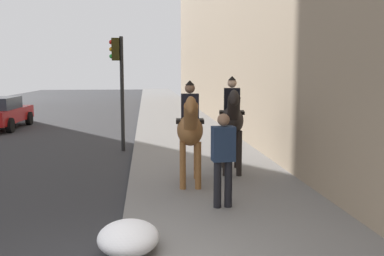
{
  "coord_description": "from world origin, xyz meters",
  "views": [
    {
      "loc": [
        -4.9,
        -0.41,
        2.54
      ],
      "look_at": [
        4.0,
        -1.35,
        1.4
      ],
      "focal_mm": 41.03,
      "sensor_mm": 36.0,
      "label": 1
    }
  ],
  "objects_px": {
    "mounted_horse_far": "(232,119)",
    "traffic_light_near_curb": "(119,75)",
    "pedestrian_greeting": "(223,154)",
    "mounted_horse_near": "(190,128)"
  },
  "relations": [
    {
      "from": "mounted_horse_near",
      "to": "mounted_horse_far",
      "type": "bearing_deg",
      "value": 137.98
    },
    {
      "from": "mounted_horse_near",
      "to": "traffic_light_near_curb",
      "type": "bearing_deg",
      "value": -155.73
    },
    {
      "from": "mounted_horse_far",
      "to": "traffic_light_near_curb",
      "type": "relative_size",
      "value": 0.64
    },
    {
      "from": "pedestrian_greeting",
      "to": "traffic_light_near_curb",
      "type": "relative_size",
      "value": 0.46
    },
    {
      "from": "mounted_horse_near",
      "to": "traffic_light_near_curb",
      "type": "relative_size",
      "value": 0.62
    },
    {
      "from": "mounted_horse_near",
      "to": "traffic_light_near_curb",
      "type": "distance_m",
      "value": 5.35
    },
    {
      "from": "mounted_horse_far",
      "to": "pedestrian_greeting",
      "type": "bearing_deg",
      "value": -5.83
    },
    {
      "from": "pedestrian_greeting",
      "to": "mounted_horse_near",
      "type": "bearing_deg",
      "value": 10.5
    },
    {
      "from": "mounted_horse_near",
      "to": "mounted_horse_far",
      "type": "distance_m",
      "value": 1.54
    },
    {
      "from": "mounted_horse_near",
      "to": "mounted_horse_far",
      "type": "height_order",
      "value": "mounted_horse_far"
    }
  ]
}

